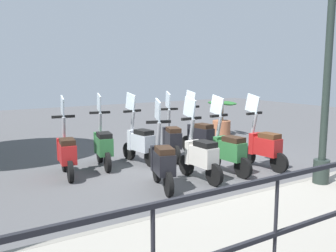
{
  "coord_description": "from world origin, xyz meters",
  "views": [
    {
      "loc": [
        -6.14,
        4.55,
        2.05
      ],
      "look_at": [
        0.2,
        0.5,
        0.9
      ],
      "focal_mm": 40.0,
      "sensor_mm": 36.0,
      "label": 1
    }
  ],
  "objects_px": {
    "scooter_near_1": "(228,150)",
    "scooter_near_2": "(200,155)",
    "scooter_near_0": "(264,146)",
    "scooter_far_3": "(103,145)",
    "potted_palm": "(222,121)",
    "scooter_near_3": "(162,161)",
    "scooter_far_2": "(140,142)",
    "lamp_post_near": "(328,65)",
    "scooter_far_4": "(67,152)",
    "scooter_far_0": "(200,135)",
    "scooter_far_1": "(172,139)"
  },
  "relations": [
    {
      "from": "scooter_far_1",
      "to": "lamp_post_near",
      "type": "bearing_deg",
      "value": -147.06
    },
    {
      "from": "lamp_post_near",
      "to": "scooter_near_1",
      "type": "relative_size",
      "value": 2.86
    },
    {
      "from": "scooter_near_1",
      "to": "scooter_far_4",
      "type": "bearing_deg",
      "value": 57.52
    },
    {
      "from": "potted_palm",
      "to": "scooter_near_2",
      "type": "xyz_separation_m",
      "value": [
        -3.51,
        3.54,
        0.04
      ]
    },
    {
      "from": "potted_palm",
      "to": "scooter_near_1",
      "type": "distance_m",
      "value": 4.44
    },
    {
      "from": "scooter_far_0",
      "to": "scooter_far_3",
      "type": "bearing_deg",
      "value": 80.78
    },
    {
      "from": "potted_palm",
      "to": "scooter_near_3",
      "type": "relative_size",
      "value": 0.69
    },
    {
      "from": "scooter_near_1",
      "to": "scooter_near_3",
      "type": "xyz_separation_m",
      "value": [
        -0.11,
        1.58,
        0.0
      ]
    },
    {
      "from": "potted_palm",
      "to": "scooter_near_3",
      "type": "xyz_separation_m",
      "value": [
        -3.56,
        4.38,
        0.04
      ]
    },
    {
      "from": "scooter_far_1",
      "to": "scooter_near_1",
      "type": "bearing_deg",
      "value": -151.69
    },
    {
      "from": "scooter_far_0",
      "to": "scooter_near_0",
      "type": "bearing_deg",
      "value": -176.17
    },
    {
      "from": "scooter_far_4",
      "to": "scooter_near_1",
      "type": "bearing_deg",
      "value": -108.9
    },
    {
      "from": "scooter_near_2",
      "to": "scooter_far_2",
      "type": "distance_m",
      "value": 1.75
    },
    {
      "from": "scooter_near_1",
      "to": "scooter_far_2",
      "type": "xyz_separation_m",
      "value": [
        1.66,
        1.07,
        0.0
      ]
    },
    {
      "from": "potted_palm",
      "to": "scooter_near_1",
      "type": "height_order",
      "value": "scooter_near_1"
    },
    {
      "from": "scooter_far_0",
      "to": "scooter_far_2",
      "type": "relative_size",
      "value": 1.0
    },
    {
      "from": "scooter_far_3",
      "to": "potted_palm",
      "type": "bearing_deg",
      "value": -58.62
    },
    {
      "from": "potted_palm",
      "to": "scooter_near_1",
      "type": "relative_size",
      "value": 0.69
    },
    {
      "from": "scooter_near_1",
      "to": "scooter_near_2",
      "type": "height_order",
      "value": "same"
    },
    {
      "from": "lamp_post_near",
      "to": "scooter_near_3",
      "type": "height_order",
      "value": "lamp_post_near"
    },
    {
      "from": "potted_palm",
      "to": "scooter_near_2",
      "type": "relative_size",
      "value": 0.69
    },
    {
      "from": "lamp_post_near",
      "to": "scooter_far_4",
      "type": "bearing_deg",
      "value": 46.22
    },
    {
      "from": "scooter_near_1",
      "to": "scooter_far_3",
      "type": "height_order",
      "value": "same"
    },
    {
      "from": "scooter_near_2",
      "to": "scooter_far_2",
      "type": "height_order",
      "value": "same"
    },
    {
      "from": "scooter_near_1",
      "to": "scooter_far_3",
      "type": "relative_size",
      "value": 1.0
    },
    {
      "from": "scooter_near_2",
      "to": "scooter_far_2",
      "type": "bearing_deg",
      "value": 9.66
    },
    {
      "from": "scooter_near_3",
      "to": "scooter_far_4",
      "type": "xyz_separation_m",
      "value": [
        1.62,
        1.15,
        0.0
      ]
    },
    {
      "from": "scooter_far_2",
      "to": "scooter_far_4",
      "type": "relative_size",
      "value": 1.0
    },
    {
      "from": "scooter_far_0",
      "to": "scooter_far_1",
      "type": "distance_m",
      "value": 0.86
    },
    {
      "from": "lamp_post_near",
      "to": "scooter_near_1",
      "type": "distance_m",
      "value": 2.4
    },
    {
      "from": "scooter_far_1",
      "to": "scooter_far_4",
      "type": "height_order",
      "value": "same"
    },
    {
      "from": "lamp_post_near",
      "to": "potted_palm",
      "type": "bearing_deg",
      "value": -23.42
    },
    {
      "from": "lamp_post_near",
      "to": "scooter_near_3",
      "type": "distance_m",
      "value": 3.13
    },
    {
      "from": "lamp_post_near",
      "to": "scooter_far_0",
      "type": "bearing_deg",
      "value": 0.3
    },
    {
      "from": "potted_palm",
      "to": "scooter_far_1",
      "type": "distance_m",
      "value": 3.61
    },
    {
      "from": "scooter_near_1",
      "to": "scooter_near_2",
      "type": "distance_m",
      "value": 0.74
    },
    {
      "from": "scooter_far_1",
      "to": "scooter_far_2",
      "type": "xyz_separation_m",
      "value": [
        0.08,
        0.78,
        0.0
      ]
    },
    {
      "from": "scooter_far_4",
      "to": "potted_palm",
      "type": "bearing_deg",
      "value": -60.69
    },
    {
      "from": "lamp_post_near",
      "to": "scooter_far_4",
      "type": "distance_m",
      "value": 4.87
    },
    {
      "from": "potted_palm",
      "to": "scooter_near_2",
      "type": "height_order",
      "value": "scooter_near_2"
    },
    {
      "from": "lamp_post_near",
      "to": "scooter_near_0",
      "type": "distance_m",
      "value": 2.28
    },
    {
      "from": "scooter_near_0",
      "to": "scooter_far_3",
      "type": "distance_m",
      "value": 3.33
    },
    {
      "from": "scooter_near_1",
      "to": "scooter_near_2",
      "type": "bearing_deg",
      "value": 91.34
    },
    {
      "from": "scooter_near_3",
      "to": "scooter_far_4",
      "type": "height_order",
      "value": "same"
    },
    {
      "from": "scooter_near_2",
      "to": "scooter_far_4",
      "type": "distance_m",
      "value": 2.54
    },
    {
      "from": "scooter_far_0",
      "to": "lamp_post_near",
      "type": "bearing_deg",
      "value": 173.9
    },
    {
      "from": "scooter_far_1",
      "to": "scooter_near_0",
      "type": "bearing_deg",
      "value": -127.15
    },
    {
      "from": "scooter_far_3",
      "to": "scooter_far_0",
      "type": "bearing_deg",
      "value": -81.13
    },
    {
      "from": "lamp_post_near",
      "to": "scooter_far_4",
      "type": "relative_size",
      "value": 2.86
    },
    {
      "from": "scooter_near_0",
      "to": "scooter_far_1",
      "type": "bearing_deg",
      "value": 31.39
    }
  ]
}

